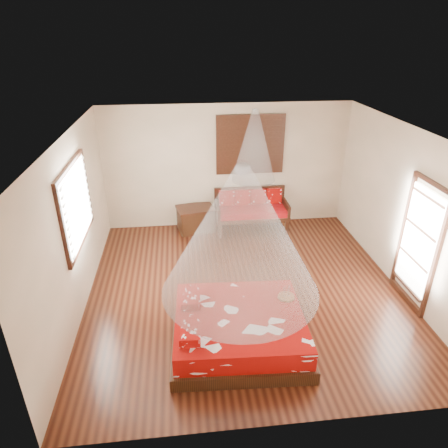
{
  "coord_description": "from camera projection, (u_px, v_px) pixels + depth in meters",
  "views": [
    {
      "loc": [
        -1.03,
        -5.83,
        4.23
      ],
      "look_at": [
        -0.33,
        0.36,
        1.15
      ],
      "focal_mm": 32.0,
      "sensor_mm": 36.0,
      "label": 1
    }
  ],
  "objects": [
    {
      "name": "mosquito_net_main",
      "position": [
        241.0,
        232.0,
        5.16
      ],
      "size": [
        2.17,
        2.17,
        1.8
      ],
      "primitive_type": "cone",
      "color": "silver",
      "rests_on": "ceiling"
    },
    {
      "name": "window_left",
      "position": [
        77.0,
        205.0,
        6.33
      ],
      "size": [
        0.1,
        1.74,
        1.34
      ],
      "color": "black",
      "rests_on": "wall_left"
    },
    {
      "name": "bed",
      "position": [
        238.0,
        328.0,
        5.87
      ],
      "size": [
        2.03,
        1.86,
        0.63
      ],
      "rotation": [
        0.0,
        0.0,
        -0.05
      ],
      "color": "black",
      "rests_on": "floor"
    },
    {
      "name": "daybed",
      "position": [
        251.0,
        208.0,
        9.11
      ],
      "size": [
        1.64,
        0.73,
        0.94
      ],
      "color": "black",
      "rests_on": "floor"
    },
    {
      "name": "storage_chest",
      "position": [
        196.0,
        219.0,
        9.16
      ],
      "size": [
        0.92,
        0.75,
        0.56
      ],
      "rotation": [
        0.0,
        0.0,
        0.2
      ],
      "color": "black",
      "rests_on": "floor"
    },
    {
      "name": "mosquito_net_daybed",
      "position": [
        254.0,
        146.0,
        8.35
      ],
      "size": [
        0.93,
        0.93,
        1.5
      ],
      "primitive_type": "cone",
      "color": "silver",
      "rests_on": "ceiling"
    },
    {
      "name": "wine_tray",
      "position": [
        286.0,
        295.0,
        6.1
      ],
      "size": [
        0.26,
        0.26,
        0.21
      ],
      "rotation": [
        0.0,
        0.0,
        0.35
      ],
      "color": "brown",
      "rests_on": "bed"
    },
    {
      "name": "glazed_door",
      "position": [
        418.0,
        245.0,
        6.44
      ],
      "size": [
        0.08,
        1.02,
        2.16
      ],
      "color": "black",
      "rests_on": "floor"
    },
    {
      "name": "shutter_panel",
      "position": [
        250.0,
        145.0,
        8.81
      ],
      "size": [
        1.52,
        0.06,
        1.32
      ],
      "color": "black",
      "rests_on": "wall_back"
    },
    {
      "name": "room",
      "position": [
        247.0,
        219.0,
        6.55
      ],
      "size": [
        5.54,
        5.54,
        2.84
      ],
      "color": "black",
      "rests_on": "ground"
    }
  ]
}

